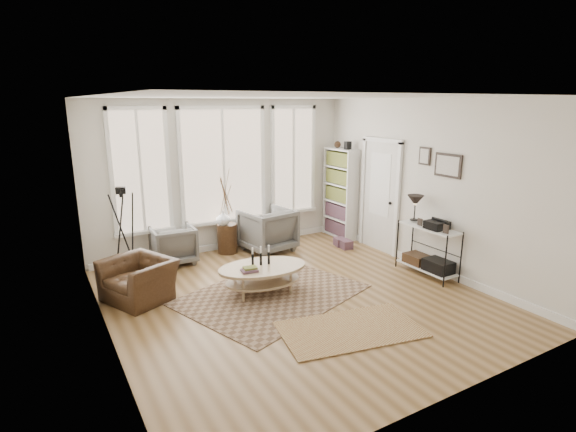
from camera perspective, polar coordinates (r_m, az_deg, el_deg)
room at (r=6.39m, az=1.18°, el=1.53°), size 5.50×5.54×2.90m
bay_window at (r=8.72m, az=-8.18°, el=6.05°), size 4.14×0.12×2.24m
door at (r=8.83m, az=11.61°, el=2.81°), size 0.09×1.06×2.22m
bookcase at (r=9.59m, az=6.71°, el=2.89°), size 0.31×0.85×2.06m
low_shelf at (r=7.86m, az=17.32°, el=-3.59°), size 0.38×1.08×1.30m
wall_art at (r=7.73m, az=18.93°, el=6.40°), size 0.04×0.88×0.44m
rug_main at (r=6.90m, az=-2.09°, el=-9.93°), size 3.06×2.66×0.01m
rug_runner at (r=5.97m, az=7.93°, el=-14.05°), size 1.95×1.32×0.01m
coffee_table at (r=6.86m, az=-3.30°, el=-7.13°), size 1.45×1.03×0.62m
armchair_left at (r=8.35m, az=-14.38°, el=-3.54°), size 0.77×0.79×0.69m
armchair_right at (r=8.75m, az=-2.64°, el=-1.76°), size 1.03×1.05×0.84m
side_table at (r=8.61m, az=-7.82°, el=0.25°), size 0.38×0.38×1.60m
vase at (r=8.57m, az=-8.25°, el=-0.25°), size 0.30×0.30×0.28m
accent_chair at (r=7.00m, az=-18.42°, el=-7.67°), size 1.20×1.14×0.61m
tripod_camera at (r=7.72m, az=-19.97°, el=-2.59°), size 0.54×0.54×1.54m
book_stack_near at (r=9.17m, az=6.62°, el=-3.28°), size 0.26×0.30×0.17m
book_stack_far at (r=9.03m, az=7.32°, el=-3.57°), size 0.23×0.28×0.17m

